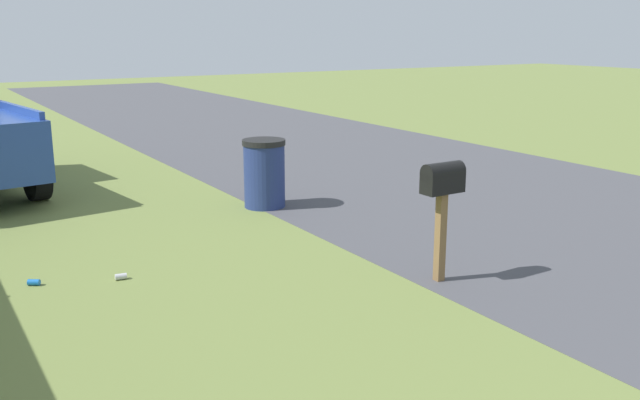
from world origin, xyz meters
TOP-DOWN VIEW (x-y plane):
  - mailbox at (6.92, -1.31)m, footprint 0.22×0.46m
  - trash_bin at (10.74, -1.19)m, footprint 0.64×0.64m
  - litter_can_by_mailbox at (9.00, 2.39)m, footprint 0.12×0.14m
  - litter_can_far_scatter at (8.70, 1.57)m, footprint 0.08×0.13m

SIDE VIEW (x-z plane):
  - litter_can_by_mailbox at x=9.00m, z-range 0.00..0.07m
  - litter_can_far_scatter at x=8.70m, z-range 0.00..0.07m
  - trash_bin at x=10.74m, z-range 0.00..1.02m
  - mailbox at x=6.92m, z-range 0.37..1.65m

